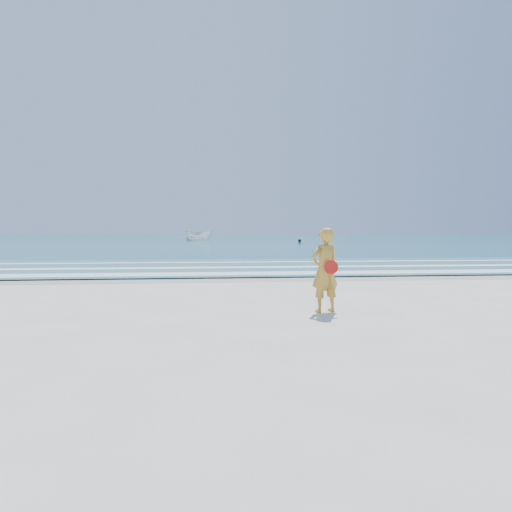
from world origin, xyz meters
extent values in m
plane|color=silver|center=(0.00, 0.00, 0.00)|extent=(400.00, 400.00, 0.00)
cube|color=#B2A893|center=(0.00, 9.00, 0.00)|extent=(400.00, 2.40, 0.00)
cube|color=#19727F|center=(0.00, 105.00, 0.02)|extent=(400.00, 190.00, 0.04)
cube|color=#59B7AD|center=(0.00, 14.00, 0.04)|extent=(400.00, 10.00, 0.01)
cube|color=white|center=(0.00, 10.30, 0.05)|extent=(400.00, 1.40, 0.01)
cube|color=white|center=(0.00, 13.20, 0.05)|extent=(400.00, 0.90, 0.01)
cube|color=white|center=(0.00, 16.50, 0.05)|extent=(400.00, 0.60, 0.01)
imported|color=silver|center=(-0.83, 66.35, 0.83)|extent=(4.21, 1.87, 1.58)
sphere|color=black|center=(11.69, 53.92, 0.25)|extent=(0.42, 0.42, 0.42)
imported|color=gold|center=(1.67, 2.19, 0.82)|extent=(0.69, 0.57, 1.63)
cylinder|color=red|center=(1.75, 2.01, 0.88)|extent=(0.27, 0.08, 0.27)
camera|label=1|loc=(-0.73, -7.19, 1.59)|focal=35.00mm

